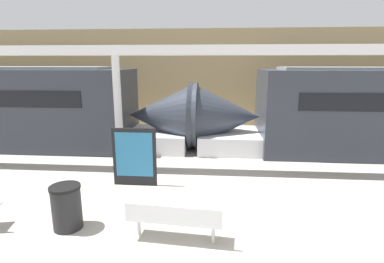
{
  "coord_description": "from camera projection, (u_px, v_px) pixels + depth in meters",
  "views": [
    {
      "loc": [
        0.55,
        -4.7,
        3.38
      ],
      "look_at": [
        -0.13,
        3.77,
        1.4
      ],
      "focal_mm": 28.0,
      "sensor_mm": 36.0,
      "label": 1
    }
  ],
  "objects": [
    {
      "name": "ground_plane",
      "position": [
        182.0,
        255.0,
        5.37
      ],
      "size": [
        60.0,
        60.0,
        0.0
      ],
      "primitive_type": "plane",
      "color": "#A8A093"
    },
    {
      "name": "station_wall",
      "position": [
        206.0,
        79.0,
        15.36
      ],
      "size": [
        56.0,
        0.2,
        5.0
      ],
      "primitive_type": "cube",
      "color": "tan",
      "rests_on": "ground_plane"
    },
    {
      "name": "bench_near",
      "position": [
        174.0,
        218.0,
        5.66
      ],
      "size": [
        1.88,
        0.6,
        0.8
      ],
      "rotation": [
        0.0,
        0.0,
        -0.09
      ],
      "color": "silver",
      "rests_on": "ground_plane"
    },
    {
      "name": "trash_bin",
      "position": [
        67.0,
        207.0,
        6.15
      ],
      "size": [
        0.62,
        0.62,
        0.93
      ],
      "color": "black",
      "rests_on": "ground_plane"
    },
    {
      "name": "poster_board",
      "position": [
        135.0,
        157.0,
        8.24
      ],
      "size": [
        1.21,
        0.07,
        1.64
      ],
      "color": "black",
      "rests_on": "ground_plane"
    },
    {
      "name": "support_column_near",
      "position": [
        118.0,
        115.0,
        9.21
      ],
      "size": [
        0.24,
        0.24,
        3.57
      ],
      "primitive_type": "cylinder",
      "color": "silver",
      "rests_on": "ground_plane"
    },
    {
      "name": "canopy_beam",
      "position": [
        115.0,
        50.0,
        8.78
      ],
      "size": [
        28.0,
        0.6,
        0.28
      ],
      "primitive_type": "cube",
      "color": "silver",
      "rests_on": "support_column_near"
    }
  ]
}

